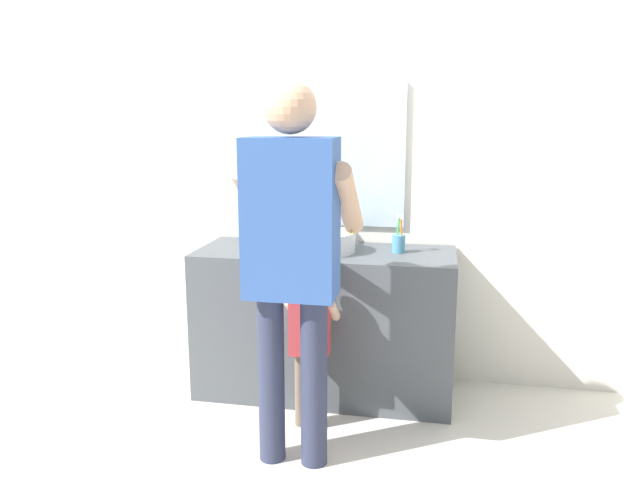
# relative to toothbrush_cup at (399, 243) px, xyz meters

# --- Properties ---
(ground_plane) EXTENTS (14.00, 14.00, 0.00)m
(ground_plane) POSITION_rel_toothbrush_cup_xyz_m (-0.39, -0.34, -0.86)
(ground_plane) COLOR silver
(back_wall) EXTENTS (4.40, 0.10, 2.70)m
(back_wall) POSITION_rel_toothbrush_cup_xyz_m (-0.39, 0.28, 0.49)
(back_wall) COLOR silver
(back_wall) RESTS_ON ground
(vanity_cabinet) EXTENTS (1.39, 0.54, 0.81)m
(vanity_cabinet) POSITION_rel_toothbrush_cup_xyz_m (-0.39, -0.04, -0.46)
(vanity_cabinet) COLOR #4C5156
(vanity_cabinet) RESTS_ON ground
(sink_basin) EXTENTS (0.33, 0.33, 0.11)m
(sink_basin) POSITION_rel_toothbrush_cup_xyz_m (-0.39, -0.06, 0.00)
(sink_basin) COLOR silver
(sink_basin) RESTS_ON vanity_cabinet
(faucet) EXTENTS (0.18, 0.14, 0.18)m
(faucet) POSITION_rel_toothbrush_cup_xyz_m (-0.39, 0.15, 0.03)
(faucet) COLOR #B7BABF
(faucet) RESTS_ON vanity_cabinet
(toothbrush_cup) EXTENTS (0.07, 0.07, 0.21)m
(toothbrush_cup) POSITION_rel_toothbrush_cup_xyz_m (0.00, 0.00, 0.00)
(toothbrush_cup) COLOR #4C8EB2
(toothbrush_cup) RESTS_ON vanity_cabinet
(soap_bottle) EXTENTS (0.06, 0.06, 0.16)m
(soap_bottle) POSITION_rel_toothbrush_cup_xyz_m (-0.67, -0.07, 0.01)
(soap_bottle) COLOR #66B2D1
(soap_bottle) RESTS_ON vanity_cabinet
(child_toddler) EXTENTS (0.26, 0.26, 0.83)m
(child_toddler) POSITION_rel_toothbrush_cup_xyz_m (-0.39, -0.44, -0.37)
(child_toddler) COLOR #6B5B4C
(child_toddler) RESTS_ON ground
(adult_parent) EXTENTS (0.52, 0.55, 1.67)m
(adult_parent) POSITION_rel_toothbrush_cup_xyz_m (-0.40, -0.75, 0.14)
(adult_parent) COLOR #2D334C
(adult_parent) RESTS_ON ground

